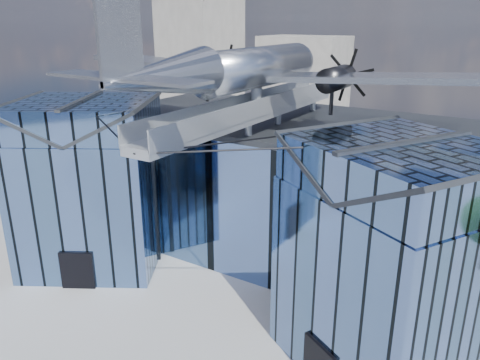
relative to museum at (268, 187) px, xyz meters
The scene contains 5 objects.
ground_plane 8.03m from the museum, 90.00° to the right, with size 120.00×120.00×0.00m, color gray.
museum is the anchor object (origin of this frame).
bg_towers 44.92m from the museum, 88.14° to the left, with size 77.00×24.50×26.00m.
tree_plaza_w 22.59m from the museum, behind, with size 4.12×4.12×4.96m.
tree_side_w 30.65m from the museum, behind, with size 3.72×3.72×4.85m.
Camera 1 is at (14.80, -21.67, 16.89)m, focal length 35.00 mm.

